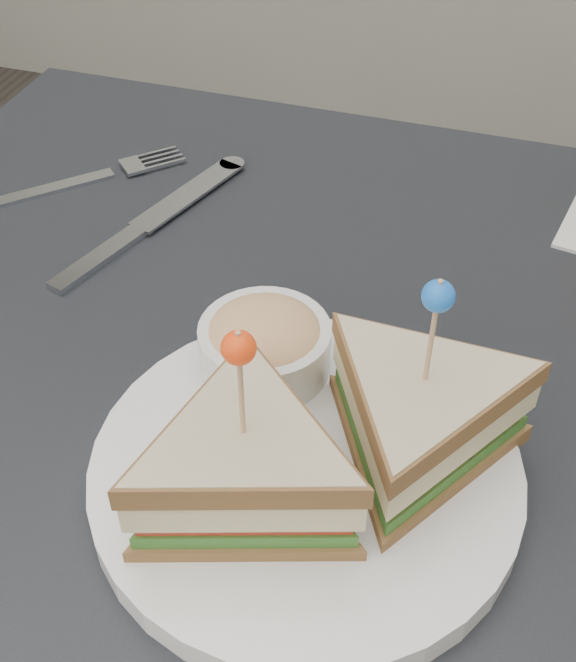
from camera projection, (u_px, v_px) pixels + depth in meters
The scene contains 4 objects.
table at pixel (271, 461), 0.62m from camera, with size 0.80×0.80×0.75m.
plate_meal at pixel (320, 438), 0.48m from camera, with size 0.32×0.31×0.15m.
cutlery_fork at pixel (93, 177), 0.76m from camera, with size 0.15×0.15×0.01m.
cutlery_knife at pixel (147, 224), 0.71m from camera, with size 0.09×0.23×0.01m.
Camera 1 is at (0.13, -0.37, 1.16)m, focal length 45.00 mm.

